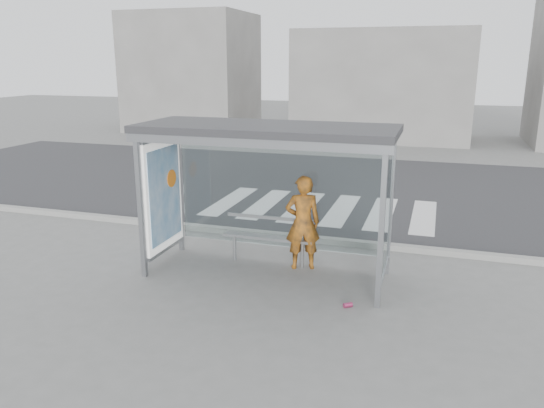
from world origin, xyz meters
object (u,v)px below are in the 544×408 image
Objects in this scene: bus_shelter at (247,161)px; bench at (268,237)px; person at (303,223)px; soda_can at (348,305)px.

bus_shelter is 2.53× the size of bench.
soda_can is at bearing 107.35° from person.
person is at bearing 26.48° from bus_shelter.
bus_shelter is at bearing -117.34° from bench.
person reaches higher than soda_can.
bus_shelter reaches higher than soda_can.
bus_shelter is 2.90m from soda_can.
bench is at bearing 141.62° from soda_can.
person is at bearing 128.35° from soda_can.
bus_shelter is 1.50m from person.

